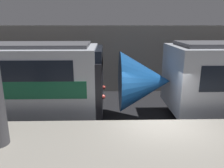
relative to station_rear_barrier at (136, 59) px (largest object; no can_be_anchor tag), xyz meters
The scene contains 2 objects.
ground_plane 7.07m from the station_rear_barrier, 90.00° to the right, with size 120.00×120.00×0.00m, color black.
station_rear_barrier is the anchor object (origin of this frame).
Camera 1 is at (-1.82, -6.81, 4.26)m, focal length 35.00 mm.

